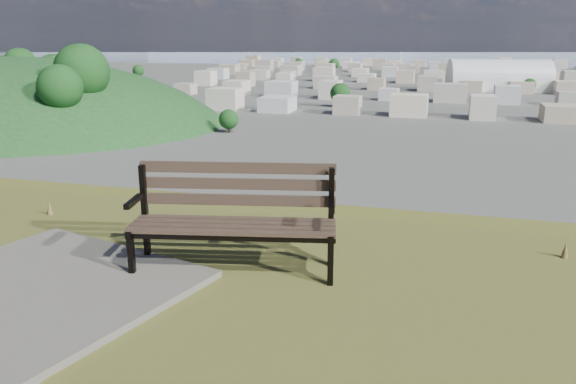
% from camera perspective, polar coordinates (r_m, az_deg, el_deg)
% --- Properties ---
extents(park_bench, '(2.09, 1.04, 1.05)m').
position_cam_1_polar(park_bench, '(5.61, -5.46, -2.06)').
color(park_bench, '#453428').
rests_on(park_bench, hilltop_mesa).
extents(arena, '(53.08, 30.18, 21.11)m').
position_cam_1_polar(arena, '(315.62, 20.55, 10.51)').
color(arena, silver).
rests_on(arena, ground).
extents(green_wooded_hill, '(164.78, 131.82, 82.39)m').
position_cam_1_polar(green_wooded_hill, '(206.97, -26.14, 6.41)').
color(green_wooded_hill, '#163C18').
rests_on(green_wooded_hill, ground).
extents(city_blocks, '(395.00, 361.00, 7.00)m').
position_cam_1_polar(city_blocks, '(398.14, 15.85, 11.53)').
color(city_blocks, beige).
rests_on(city_blocks, ground).
extents(city_trees, '(406.52, 387.20, 9.98)m').
position_cam_1_polar(city_trees, '(323.93, 11.02, 11.28)').
color(city_trees, '#322219').
rests_on(city_trees, ground).
extents(bay_water, '(2400.00, 700.00, 0.12)m').
position_cam_1_polar(bay_water, '(903.39, 16.07, 13.21)').
color(bay_water, '#8FA2B6').
rests_on(bay_water, ground).
extents(far_hills, '(2050.00, 340.00, 60.00)m').
position_cam_1_polar(far_hills, '(1407.27, 13.66, 15.03)').
color(far_hills, '#8B99AD').
rests_on(far_hills, ground).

